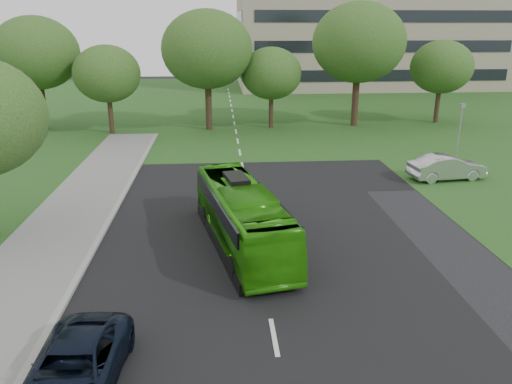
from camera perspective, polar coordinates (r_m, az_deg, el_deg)
ground at (r=21.41m, az=0.30°, el=-7.11°), size 160.00×160.00×0.00m
street_surfaces at (r=43.02m, az=-2.65°, el=6.07°), size 120.00×120.00×0.15m
office_building at (r=84.61m, az=12.62°, el=20.25°), size 40.10×20.10×25.00m
tree_park_a at (r=46.60m, az=-16.67°, el=12.80°), size 5.83×5.83×7.74m
tree_park_b at (r=46.53m, az=-5.63°, el=15.90°), size 8.18×8.18×10.73m
tree_park_c at (r=47.36m, az=1.77°, el=13.39°), size 5.62×5.62×7.46m
tree_park_d at (r=49.24m, az=11.67°, el=16.37°), size 8.67×8.67×11.46m
tree_park_e at (r=53.17m, az=20.44°, el=13.24°), size 6.00×6.00×8.00m
tree_park_f at (r=50.41m, az=-23.84°, el=14.31°), size 7.62×7.62×10.17m
bus at (r=21.77m, az=-1.61°, el=-2.76°), size 4.23×10.04×2.72m
sedan at (r=33.63m, az=20.97°, el=2.65°), size 4.96×2.28×1.57m
suv at (r=14.67m, az=-20.02°, el=-18.53°), size 2.52×5.01×1.36m
camera_pole at (r=39.53m, az=22.33°, el=7.32°), size 0.35×0.30×3.93m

